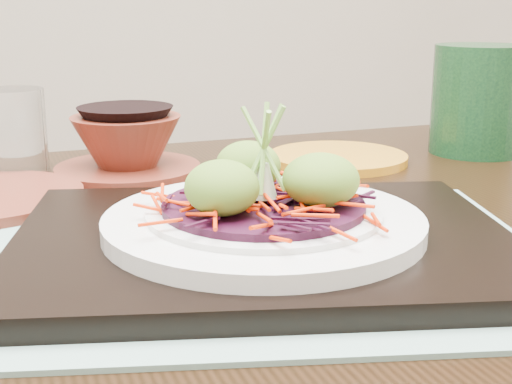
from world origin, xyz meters
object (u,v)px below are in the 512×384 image
object	(u,v)px
dining_table	(191,328)
green_jar	(479,100)
yellow_plate	(338,158)
serving_tray	(264,242)
terracotta_bowl_set	(127,149)
water_glass	(15,134)
white_plate	(264,221)

from	to	relation	value
dining_table	green_jar	size ratio (longest dim) A/B	8.56
yellow_plate	serving_tray	bearing A→B (deg)	-123.36
dining_table	terracotta_bowl_set	world-z (taller)	terracotta_bowl_set
water_glass	terracotta_bowl_set	bearing A→B (deg)	-15.88
white_plate	water_glass	xyz separation A→B (m)	(-0.19, 0.34, 0.02)
white_plate	water_glass	size ratio (longest dim) A/B	2.49
water_glass	white_plate	bearing A→B (deg)	-60.90
green_jar	serving_tray	bearing A→B (deg)	-143.15
white_plate	yellow_plate	xyz separation A→B (m)	(0.20, 0.30, -0.02)
terracotta_bowl_set	white_plate	bearing A→B (deg)	-77.68
white_plate	green_jar	size ratio (longest dim) A/B	1.79
serving_tray	yellow_plate	xyz separation A→B (m)	(0.20, 0.30, -0.01)
yellow_plate	green_jar	world-z (taller)	green_jar
white_plate	terracotta_bowl_set	distance (m)	0.31
dining_table	green_jar	xyz separation A→B (m)	(0.44, 0.21, 0.17)
serving_tray	dining_table	bearing A→B (deg)	128.36
water_glass	terracotta_bowl_set	distance (m)	0.13
serving_tray	terracotta_bowl_set	distance (m)	0.31
water_glass	green_jar	distance (m)	0.59
terracotta_bowl_set	yellow_plate	bearing A→B (deg)	-1.18
serving_tray	green_jar	distance (m)	0.50
serving_tray	green_jar	world-z (taller)	green_jar
dining_table	white_plate	xyz separation A→B (m)	(0.04, -0.09, 0.13)
water_glass	terracotta_bowl_set	xyz separation A→B (m)	(0.12, -0.04, -0.02)
green_jar	terracotta_bowl_set	bearing A→B (deg)	179.04
dining_table	yellow_plate	bearing A→B (deg)	38.17
yellow_plate	water_glass	bearing A→B (deg)	174.04
green_jar	yellow_plate	bearing A→B (deg)	179.34
white_plate	yellow_plate	bearing A→B (deg)	56.64
serving_tray	water_glass	distance (m)	0.39
green_jar	dining_table	bearing A→B (deg)	-154.40
dining_table	green_jar	world-z (taller)	green_jar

